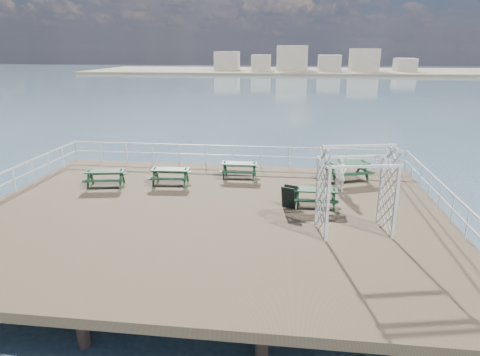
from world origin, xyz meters
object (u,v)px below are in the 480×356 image
at_px(picnic_table_a, 170,173).
at_px(picnic_table_b, 239,167).
at_px(picnic_table_c, 347,167).
at_px(picnic_table_e, 316,194).
at_px(picnic_table_d, 105,175).
at_px(trellis_arbor, 355,194).
at_px(person, 340,175).

bearing_deg(picnic_table_a, picnic_table_b, 22.34).
xyz_separation_m(picnic_table_a, picnic_table_c, (8.12, 1.66, 0.09)).
relative_size(picnic_table_a, picnic_table_c, 0.73).
bearing_deg(picnic_table_b, picnic_table_e, -45.51).
distance_m(picnic_table_c, picnic_table_d, 11.20).
distance_m(picnic_table_b, trellis_arbor, 7.53).
relative_size(picnic_table_c, person, 1.61).
relative_size(picnic_table_a, person, 1.17).
relative_size(picnic_table_d, trellis_arbor, 0.63).
bearing_deg(picnic_table_b, picnic_table_a, -154.58).
bearing_deg(trellis_arbor, picnic_table_a, 137.62).
relative_size(picnic_table_e, person, 1.09).
height_order(picnic_table_b, trellis_arbor, trellis_arbor).
bearing_deg(person, trellis_arbor, -116.57).
xyz_separation_m(picnic_table_e, trellis_arbor, (1.17, -2.35, 0.84)).
bearing_deg(picnic_table_b, person, -18.51).
bearing_deg(picnic_table_d, picnic_table_a, 2.23).
height_order(picnic_table_c, trellis_arbor, trellis_arbor).
relative_size(picnic_table_a, picnic_table_b, 1.04).
bearing_deg(picnic_table_c, trellis_arbor, -116.40).
relative_size(picnic_table_b, picnic_table_c, 0.70).
bearing_deg(picnic_table_b, trellis_arbor, -51.82).
xyz_separation_m(picnic_table_c, picnic_table_e, (-1.62, -3.73, -0.10)).
height_order(picnic_table_a, picnic_table_d, picnic_table_a).
xyz_separation_m(picnic_table_b, picnic_table_d, (-5.85, -2.09, -0.00)).
distance_m(picnic_table_b, person, 4.86).
xyz_separation_m(trellis_arbor, person, (-0.04, 4.34, -0.59)).
bearing_deg(picnic_table_e, trellis_arbor, -63.45).
bearing_deg(trellis_arbor, picnic_table_b, 116.01).
height_order(picnic_table_e, trellis_arbor, trellis_arbor).
bearing_deg(picnic_table_e, picnic_table_d, 171.42).
distance_m(picnic_table_a, picnic_table_b, 3.34).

